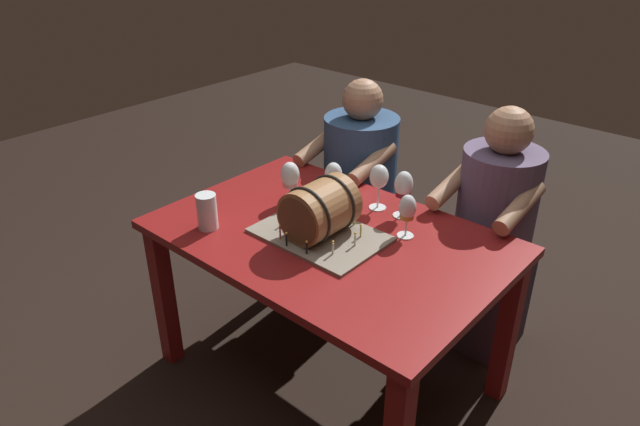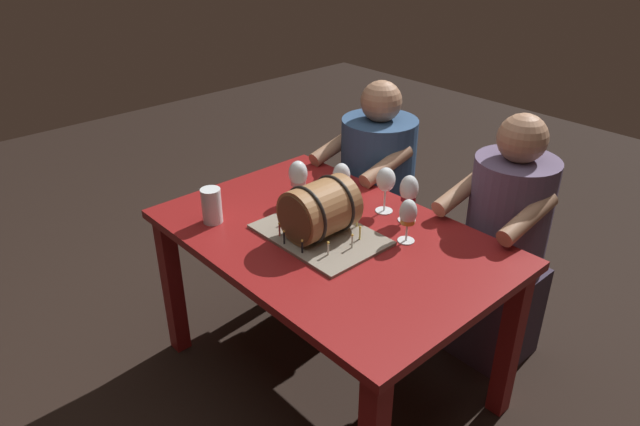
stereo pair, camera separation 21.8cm
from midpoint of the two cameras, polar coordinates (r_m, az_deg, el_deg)
ground_plane at (r=2.68m, az=-1.59°, el=-15.60°), size 8.00×8.00×0.00m
dining_table at (r=2.29m, az=-1.79°, el=-4.39°), size 1.34×0.89×0.73m
barrel_cake at (r=2.17m, az=-2.86°, el=-0.03°), size 0.48×0.34×0.23m
wine_glass_amber at (r=2.18m, az=5.76°, el=0.27°), size 0.07×0.07×0.17m
wine_glass_white at (r=2.43m, az=-1.24°, el=3.57°), size 0.07×0.07×0.18m
wine_glass_rose at (r=2.43m, az=-5.52°, el=3.52°), size 0.08×0.08×0.18m
wine_glass_empty at (r=2.37m, az=3.20°, el=3.42°), size 0.08×0.08×0.20m
wine_glass_red at (r=2.31m, az=5.56°, el=2.54°), size 0.07×0.07×0.20m
beer_pint at (r=2.31m, az=-13.68°, el=-0.11°), size 0.08×0.08×0.14m
person_seated_left at (r=2.99m, az=1.77°, el=1.96°), size 0.41×0.48×1.12m
person_seated_right at (r=2.64m, az=14.15°, el=-2.86°), size 0.38×0.47×1.15m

